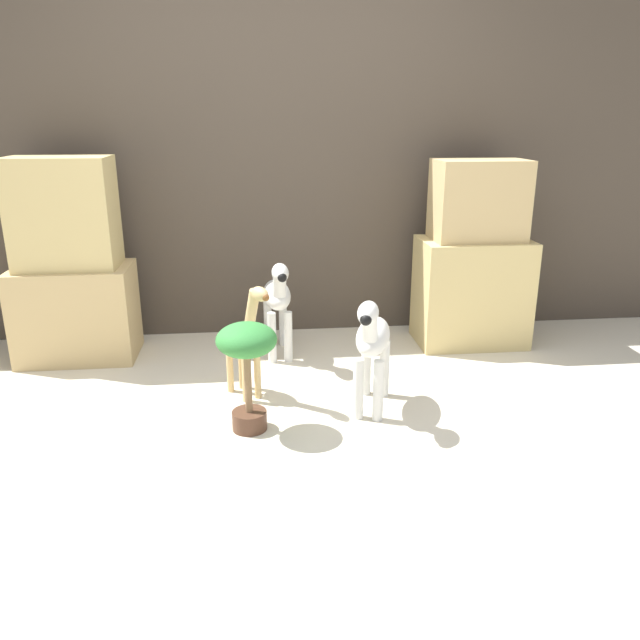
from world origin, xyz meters
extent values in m
plane|color=beige|center=(0.00, 0.00, 0.00)|extent=(14.00, 14.00, 0.00)
cube|color=#473D33|center=(0.00, 1.65, 1.10)|extent=(6.40, 0.08, 2.20)
cube|color=tan|center=(-1.27, 1.24, 0.29)|extent=(0.70, 0.44, 0.58)
cube|color=#D1B775|center=(-1.27, 1.24, 0.91)|extent=(0.58, 0.37, 0.65)
cube|color=#D1B775|center=(1.27, 1.24, 0.35)|extent=(0.70, 0.44, 0.70)
cube|color=tan|center=(1.27, 1.24, 0.95)|extent=(0.57, 0.36, 0.50)
cylinder|color=silver|center=(0.44, 0.18, 0.16)|extent=(0.05, 0.05, 0.32)
cylinder|color=silver|center=(0.34, 0.21, 0.16)|extent=(0.05, 0.05, 0.32)
cylinder|color=silver|center=(0.53, 0.46, 0.16)|extent=(0.05, 0.05, 0.32)
cylinder|color=silver|center=(0.43, 0.49, 0.16)|extent=(0.05, 0.05, 0.32)
ellipsoid|color=silver|center=(0.43, 0.34, 0.39)|extent=(0.29, 0.45, 0.17)
cylinder|color=silver|center=(0.38, 0.17, 0.51)|extent=(0.12, 0.15, 0.19)
ellipsoid|color=silver|center=(0.36, 0.12, 0.59)|extent=(0.15, 0.20, 0.11)
sphere|color=black|center=(0.34, 0.04, 0.58)|extent=(0.05, 0.05, 0.05)
cube|color=black|center=(0.38, 0.17, 0.52)|extent=(0.04, 0.08, 0.16)
cylinder|color=silver|center=(0.04, 1.02, 0.16)|extent=(0.05, 0.05, 0.32)
cylinder|color=silver|center=(-0.06, 1.01, 0.16)|extent=(0.05, 0.05, 0.32)
cylinder|color=silver|center=(0.02, 1.31, 0.16)|extent=(0.05, 0.05, 0.32)
cylinder|color=silver|center=(-0.08, 1.31, 0.16)|extent=(0.05, 0.05, 0.32)
ellipsoid|color=silver|center=(-0.02, 1.16, 0.39)|extent=(0.19, 0.43, 0.17)
cylinder|color=silver|center=(-0.01, 0.99, 0.51)|extent=(0.09, 0.14, 0.19)
ellipsoid|color=silver|center=(-0.01, 0.93, 0.59)|extent=(0.11, 0.19, 0.11)
sphere|color=black|center=(0.00, 0.85, 0.58)|extent=(0.05, 0.05, 0.05)
cube|color=black|center=(-0.01, 0.99, 0.52)|extent=(0.02, 0.08, 0.16)
cylinder|color=tan|center=(-0.16, 0.51, 0.13)|extent=(0.04, 0.04, 0.26)
cylinder|color=tan|center=(-0.22, 0.47, 0.13)|extent=(0.04, 0.04, 0.26)
cylinder|color=tan|center=(-0.24, 0.65, 0.13)|extent=(0.04, 0.04, 0.26)
cylinder|color=tan|center=(-0.31, 0.61, 0.13)|extent=(0.04, 0.04, 0.26)
ellipsoid|color=tan|center=(-0.23, 0.56, 0.31)|extent=(0.23, 0.26, 0.13)
cylinder|color=tan|center=(-0.18, 0.47, 0.48)|extent=(0.12, 0.15, 0.30)
ellipsoid|color=tan|center=(-0.13, 0.40, 0.62)|extent=(0.12, 0.14, 0.07)
sphere|color=brown|center=(-0.11, 0.35, 0.61)|extent=(0.04, 0.04, 0.04)
cylinder|color=#513323|center=(-0.20, 0.16, 0.05)|extent=(0.17, 0.17, 0.09)
cylinder|color=brown|center=(-0.20, 0.16, 0.24)|extent=(0.03, 0.03, 0.29)
ellipsoid|color=#337F38|center=(-0.20, 0.16, 0.47)|extent=(0.29, 0.29, 0.16)
camera|label=1|loc=(-0.16, -2.60, 1.47)|focal=35.00mm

